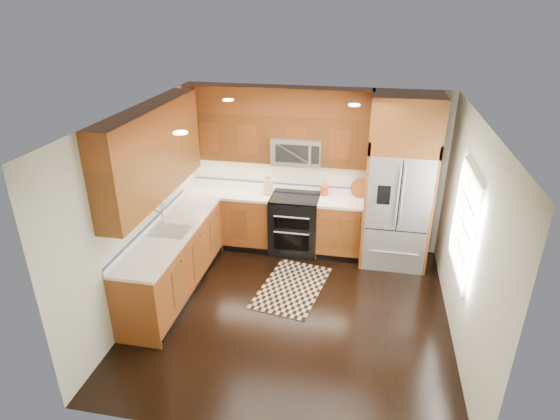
% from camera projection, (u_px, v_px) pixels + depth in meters
% --- Properties ---
extents(ground, '(4.00, 4.00, 0.00)m').
position_uv_depth(ground, '(292.00, 312.00, 6.17)').
color(ground, black).
rests_on(ground, ground).
extents(wall_back, '(4.00, 0.02, 2.60)m').
position_uv_depth(wall_back, '(314.00, 169.00, 7.41)').
color(wall_back, beige).
rests_on(wall_back, ground).
extents(wall_left, '(0.02, 4.00, 2.60)m').
position_uv_depth(wall_left, '(139.00, 211.00, 5.98)').
color(wall_left, beige).
rests_on(wall_left, ground).
extents(wall_right, '(0.02, 4.00, 2.60)m').
position_uv_depth(wall_right, '(468.00, 239.00, 5.28)').
color(wall_right, beige).
rests_on(wall_right, ground).
extents(window, '(0.04, 1.10, 1.30)m').
position_uv_depth(window, '(464.00, 223.00, 5.42)').
color(window, white).
rests_on(window, ground).
extents(base_cabinets, '(2.85, 3.00, 0.90)m').
position_uv_depth(base_cabinets, '(222.00, 242.00, 7.00)').
color(base_cabinets, brown).
rests_on(base_cabinets, ground).
extents(countertop, '(2.86, 3.01, 0.04)m').
position_uv_depth(countertop, '(232.00, 211.00, 6.88)').
color(countertop, silver).
rests_on(countertop, base_cabinets).
extents(upper_cabinets, '(2.85, 3.00, 1.15)m').
position_uv_depth(upper_cabinets, '(226.00, 136.00, 6.50)').
color(upper_cabinets, brown).
rests_on(upper_cabinets, ground).
extents(range, '(0.76, 0.67, 0.95)m').
position_uv_depth(range, '(295.00, 224.00, 7.51)').
color(range, black).
rests_on(range, ground).
extents(microwave, '(0.76, 0.40, 0.42)m').
position_uv_depth(microwave, '(297.00, 150.00, 7.13)').
color(microwave, '#B2B2B7').
rests_on(microwave, ground).
extents(refrigerator, '(0.98, 0.75, 2.60)m').
position_uv_depth(refrigerator, '(399.00, 183.00, 6.85)').
color(refrigerator, '#B2B2B7').
rests_on(refrigerator, ground).
extents(sink_faucet, '(0.54, 0.44, 0.37)m').
position_uv_depth(sink_faucet, '(168.00, 226.00, 6.26)').
color(sink_faucet, '#B2B2B7').
rests_on(sink_faucet, countertop).
extents(rug, '(1.03, 1.48, 0.01)m').
position_uv_depth(rug, '(292.00, 287.00, 6.69)').
color(rug, black).
rests_on(rug, ground).
extents(knife_block, '(0.12, 0.16, 0.29)m').
position_uv_depth(knife_block, '(268.00, 187.00, 7.38)').
color(knife_block, tan).
rests_on(knife_block, countertop).
extents(utensil_crock, '(0.14, 0.14, 0.35)m').
position_uv_depth(utensil_crock, '(325.00, 188.00, 7.32)').
color(utensil_crock, '#A43914').
rests_on(utensil_crock, countertop).
extents(cutting_board, '(0.35, 0.35, 0.02)m').
position_uv_depth(cutting_board, '(360.00, 197.00, 7.29)').
color(cutting_board, brown).
rests_on(cutting_board, countertop).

